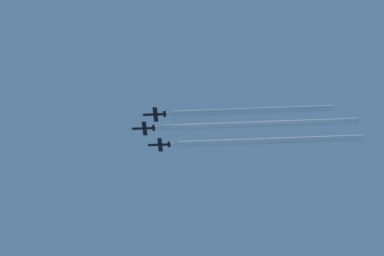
# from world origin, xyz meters

# --- Properties ---
(jet_lead) EXTENTS (7.38, 10.74, 2.58)m
(jet_lead) POSITION_xyz_m (0.35, 5.76, 224.37)
(jet_lead) COLOR black
(jet_left_wingman) EXTENTS (7.38, 10.74, 2.58)m
(jet_left_wingman) POSITION_xyz_m (-7.81, 0.76, 223.15)
(jet_left_wingman) COLOR black
(jet_right_wingman) EXTENTS (7.38, 10.74, 2.58)m
(jet_right_wingman) POSITION_xyz_m (8.35, 0.20, 223.13)
(jet_right_wingman) COLOR black
(smoke_trail_lead) EXTENTS (2.34, 79.36, 2.34)m
(smoke_trail_lead) POSITION_xyz_m (0.35, -38.84, 224.34)
(smoke_trail_lead) COLOR white
(smoke_trail_left_wingman) EXTENTS (2.34, 63.63, 2.34)m
(smoke_trail_left_wingman) POSITION_xyz_m (-7.81, -35.98, 223.12)
(smoke_trail_left_wingman) COLOR white
(smoke_trail_right_wingman) EXTENTS (2.34, 76.64, 2.34)m
(smoke_trail_right_wingman) POSITION_xyz_m (8.35, -43.04, 223.11)
(smoke_trail_right_wingman) COLOR white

